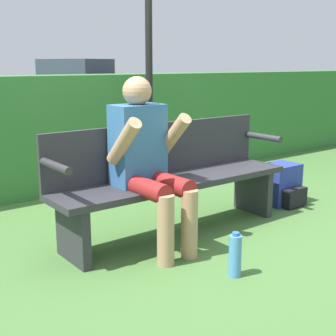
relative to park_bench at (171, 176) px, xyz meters
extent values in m
plane|color=#426B33|center=(0.00, -0.06, -0.43)|extent=(40.00, 40.00, 0.00)
cube|color=#337033|center=(0.00, 1.66, 0.14)|extent=(12.00, 0.47, 1.14)
cube|color=#2D2D33|center=(0.00, -0.06, -0.03)|extent=(1.92, 0.42, 0.05)
cube|color=#2D2D33|center=(0.00, 0.13, 0.19)|extent=(1.92, 0.04, 0.39)
cube|color=#2D2D33|center=(-0.84, -0.06, -0.24)|extent=(0.06, 0.38, 0.38)
cube|color=#2D2D33|center=(0.84, -0.06, -0.24)|extent=(0.06, 0.38, 0.38)
cylinder|color=#2D2D33|center=(-0.93, -0.06, 0.21)|extent=(0.05, 0.38, 0.05)
cylinder|color=#2D2D33|center=(0.93, -0.06, 0.21)|extent=(0.05, 0.38, 0.05)
cube|color=#336699|center=(-0.30, -0.02, 0.27)|extent=(0.35, 0.22, 0.55)
sphere|color=tan|center=(-0.30, -0.02, 0.63)|extent=(0.20, 0.20, 0.20)
cylinder|color=maroon|center=(-0.40, -0.24, 0.02)|extent=(0.13, 0.44, 0.13)
cylinder|color=maroon|center=(-0.21, -0.24, 0.02)|extent=(0.13, 0.44, 0.13)
cylinder|color=tan|center=(-0.40, -0.46, -0.20)|extent=(0.11, 0.11, 0.46)
cylinder|color=tan|center=(-0.21, -0.46, -0.20)|extent=(0.11, 0.11, 0.46)
cylinder|color=tan|center=(-0.50, -0.16, 0.33)|extent=(0.09, 0.34, 0.34)
cylinder|color=tan|center=(-0.10, -0.16, 0.33)|extent=(0.09, 0.34, 0.34)
cube|color=#283893|center=(1.24, -0.03, -0.25)|extent=(0.33, 0.25, 0.36)
cube|color=black|center=(1.24, -0.20, -0.34)|extent=(0.24, 0.09, 0.16)
cylinder|color=#4C8CCC|center=(-0.17, -0.84, -0.30)|extent=(0.08, 0.08, 0.26)
cylinder|color=#2D66B2|center=(-0.17, -0.84, -0.17)|extent=(0.04, 0.04, 0.02)
cylinder|color=black|center=(0.63, 1.15, 0.73)|extent=(0.07, 0.07, 2.33)
cube|color=black|center=(5.08, 11.63, 0.08)|extent=(3.18, 4.71, 0.66)
cube|color=#333D4C|center=(5.08, 11.63, 0.68)|extent=(2.15, 2.51, 0.54)
cylinder|color=black|center=(3.83, 12.60, -0.13)|extent=(0.39, 0.62, 0.60)
cylinder|color=black|center=(5.33, 13.19, -0.13)|extent=(0.39, 0.62, 0.60)
cylinder|color=black|center=(4.84, 10.07, -0.13)|extent=(0.39, 0.62, 0.60)
cylinder|color=black|center=(6.33, 10.66, -0.13)|extent=(0.39, 0.62, 0.60)
camera|label=1|loc=(-2.07, -2.66, 0.82)|focal=50.00mm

